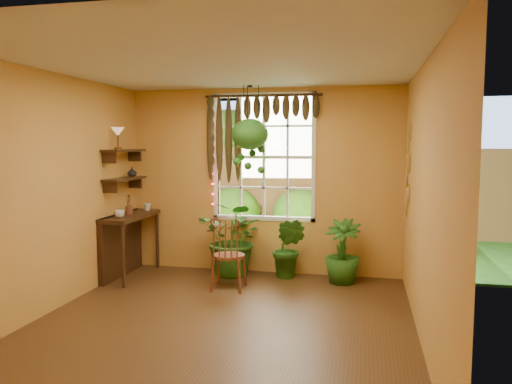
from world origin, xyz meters
TOP-DOWN VIEW (x-y plane):
  - floor at (0.00, 0.00)m, footprint 4.50×4.50m
  - ceiling at (0.00, 0.00)m, footprint 4.50×4.50m
  - wall_back at (0.00, 2.25)m, footprint 4.00×0.00m
  - wall_left at (-2.00, 0.00)m, footprint 0.00×4.50m
  - wall_right at (2.00, 0.00)m, footprint 0.00×4.50m
  - window at (0.00, 2.28)m, footprint 1.52×0.10m
  - valance_vine at (-0.08, 2.16)m, footprint 1.70×0.12m
  - string_lights at (-0.76, 2.19)m, footprint 0.03×0.03m
  - wall_plates at (1.98, 1.79)m, footprint 0.04×0.32m
  - counter_ledge at (-1.91, 1.60)m, footprint 0.40×1.20m
  - shelf_lower at (-1.88, 1.60)m, footprint 0.25×0.90m
  - shelf_upper at (-1.88, 1.60)m, footprint 0.25×0.90m
  - backyard at (0.24, 6.87)m, footprint 14.00×10.00m
  - windsor_chair at (-0.27, 1.25)m, footprint 0.44×0.47m
  - potted_plant_left at (-0.36, 1.94)m, footprint 1.18×1.10m
  - potted_plant_mid at (0.42, 1.97)m, footprint 0.57×0.51m
  - potted_plant_right at (1.17, 1.89)m, footprint 0.58×0.58m
  - hanging_basket at (-0.12, 1.89)m, footprint 0.51×0.51m
  - cup_a at (-1.78, 1.24)m, footprint 0.16×0.16m
  - cup_b at (-1.72, 1.99)m, footprint 0.14×0.14m
  - brush_jar at (-1.80, 1.56)m, footprint 0.10×0.10m
  - shelf_vase at (-1.87, 1.82)m, footprint 0.16×0.16m
  - tiffany_lamp at (-1.86, 1.40)m, footprint 0.18×0.18m

SIDE VIEW (x-z plane):
  - floor at x=0.00m, z-range 0.00..0.00m
  - windsor_chair at x=-0.27m, z-range -0.24..0.89m
  - potted_plant_mid at x=0.42m, z-range 0.00..0.86m
  - potted_plant_right at x=1.17m, z-range 0.00..0.87m
  - potted_plant_left at x=-0.36m, z-range 0.00..1.09m
  - counter_ledge at x=-1.91m, z-range 0.10..1.00m
  - cup_b at x=-1.72m, z-range 0.90..1.00m
  - cup_a at x=-1.78m, z-range 0.90..1.00m
  - brush_jar at x=-1.80m, z-range 0.86..1.22m
  - backyard at x=0.24m, z-range -4.72..7.28m
  - wall_back at x=0.00m, z-range -0.65..3.35m
  - wall_left at x=-2.00m, z-range -0.90..3.60m
  - wall_right at x=2.00m, z-range -0.90..3.60m
  - shelf_lower at x=-1.88m, z-range 1.38..1.42m
  - shelf_vase at x=-1.87m, z-range 1.42..1.56m
  - wall_plates at x=1.98m, z-range 1.00..2.10m
  - window at x=0.00m, z-range 0.77..2.63m
  - string_lights at x=-0.76m, z-range 0.98..2.52m
  - shelf_upper at x=-1.88m, z-range 1.78..1.82m
  - hanging_basket at x=-0.12m, z-range 1.35..2.59m
  - tiffany_lamp at x=-1.86m, z-range 1.89..2.19m
  - valance_vine at x=-0.08m, z-range 1.73..2.83m
  - ceiling at x=0.00m, z-range 2.70..2.70m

